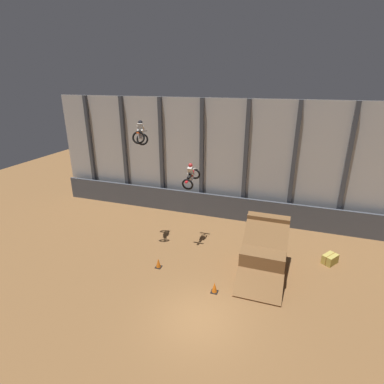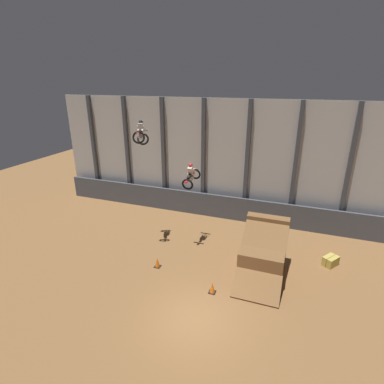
{
  "view_description": "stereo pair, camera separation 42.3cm",
  "coord_description": "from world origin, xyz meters",
  "px_view_note": "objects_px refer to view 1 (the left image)",
  "views": [
    {
      "loc": [
        3.17,
        -10.28,
        10.3
      ],
      "look_at": [
        -2.4,
        6.1,
        3.75
      ],
      "focal_mm": 28.0,
      "sensor_mm": 36.0,
      "label": 1
    },
    {
      "loc": [
        3.57,
        -10.13,
        10.3
      ],
      "look_at": [
        -2.4,
        6.1,
        3.75
      ],
      "focal_mm": 28.0,
      "sensor_mm": 36.0,
      "label": 2
    }
  ],
  "objects_px": {
    "dirt_ramp": "(264,253)",
    "traffic_cone_near_ramp": "(158,263)",
    "rider_bike_left_air": "(140,135)",
    "traffic_cone_arena_edge": "(214,287)",
    "hay_bale_trackside": "(330,259)",
    "rider_bike_right_air": "(191,176)"
  },
  "relations": [
    {
      "from": "rider_bike_left_air",
      "to": "hay_bale_trackside",
      "type": "height_order",
      "value": "rider_bike_left_air"
    },
    {
      "from": "dirt_ramp",
      "to": "hay_bale_trackside",
      "type": "bearing_deg",
      "value": 27.27
    },
    {
      "from": "traffic_cone_near_ramp",
      "to": "traffic_cone_arena_edge",
      "type": "distance_m",
      "value": 3.79
    },
    {
      "from": "traffic_cone_near_ramp",
      "to": "traffic_cone_arena_edge",
      "type": "relative_size",
      "value": 1.0
    },
    {
      "from": "rider_bike_left_air",
      "to": "traffic_cone_arena_edge",
      "type": "bearing_deg",
      "value": -51.2
    },
    {
      "from": "rider_bike_left_air",
      "to": "hay_bale_trackside",
      "type": "bearing_deg",
      "value": -13.26
    },
    {
      "from": "dirt_ramp",
      "to": "traffic_cone_near_ramp",
      "type": "bearing_deg",
      "value": -163.08
    },
    {
      "from": "rider_bike_right_air",
      "to": "traffic_cone_arena_edge",
      "type": "bearing_deg",
      "value": -57.43
    },
    {
      "from": "rider_bike_left_air",
      "to": "hay_bale_trackside",
      "type": "xyz_separation_m",
      "value": [
        11.48,
        1.2,
        -6.93
      ]
    },
    {
      "from": "rider_bike_right_air",
      "to": "traffic_cone_near_ramp",
      "type": "relative_size",
      "value": 3.15
    },
    {
      "from": "rider_bike_left_air",
      "to": "traffic_cone_near_ramp",
      "type": "bearing_deg",
      "value": -70.15
    },
    {
      "from": "rider_bike_left_air",
      "to": "dirt_ramp",
      "type": "bearing_deg",
      "value": -24.43
    },
    {
      "from": "dirt_ramp",
      "to": "traffic_cone_arena_edge",
      "type": "height_order",
      "value": "dirt_ramp"
    },
    {
      "from": "rider_bike_right_air",
      "to": "hay_bale_trackside",
      "type": "bearing_deg",
      "value": 2.53
    },
    {
      "from": "traffic_cone_near_ramp",
      "to": "hay_bale_trackside",
      "type": "relative_size",
      "value": 0.54
    },
    {
      "from": "dirt_ramp",
      "to": "traffic_cone_arena_edge",
      "type": "bearing_deg",
      "value": -127.13
    },
    {
      "from": "dirt_ramp",
      "to": "traffic_cone_near_ramp",
      "type": "xyz_separation_m",
      "value": [
        -5.78,
        -1.76,
        -0.79
      ]
    },
    {
      "from": "rider_bike_left_air",
      "to": "hay_bale_trackside",
      "type": "relative_size",
      "value": 1.66
    },
    {
      "from": "hay_bale_trackside",
      "to": "rider_bike_right_air",
      "type": "bearing_deg",
      "value": -177.71
    },
    {
      "from": "dirt_ramp",
      "to": "rider_bike_left_air",
      "type": "relative_size",
      "value": 2.36
    },
    {
      "from": "dirt_ramp",
      "to": "hay_bale_trackside",
      "type": "relative_size",
      "value": 3.92
    },
    {
      "from": "traffic_cone_arena_edge",
      "to": "hay_bale_trackside",
      "type": "distance_m",
      "value": 7.51
    }
  ]
}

